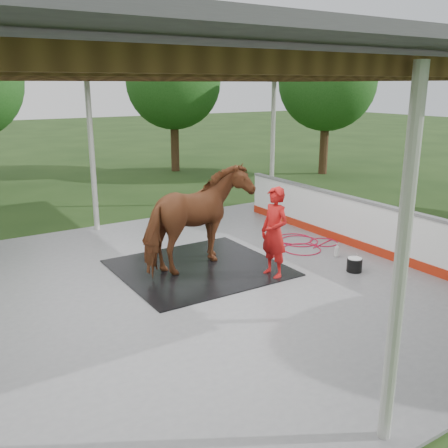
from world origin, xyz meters
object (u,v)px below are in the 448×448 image
dasher_board (359,225)px  horse (198,219)px  handler (274,232)px  wash_bucket (354,264)px

dasher_board → horse: bearing=168.5°
handler → wash_bucket: bearing=61.4°
horse → handler: bearing=-155.0°
dasher_board → handler: 2.79m
wash_bucket → horse: bearing=144.5°
horse → dasher_board: bearing=-118.7°
handler → wash_bucket: handler is taller
dasher_board → wash_bucket: size_ratio=26.14×
wash_bucket → dasher_board: bearing=41.0°
dasher_board → handler: bearing=-172.3°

